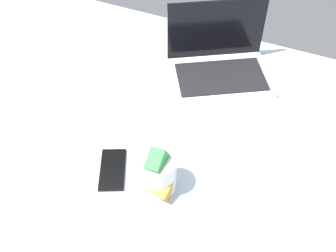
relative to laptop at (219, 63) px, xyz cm
name	(u,v)px	position (x,y,z in cm)	size (l,w,h in cm)	color
bed_mattress	(132,177)	(-10.26, -45.74, -13.41)	(180.00, 140.00, 18.00)	silver
laptop	(219,63)	(0.00, 0.00, 0.00)	(40.14, 36.73, 23.00)	silver
snack_cup	(159,174)	(1.63, -51.07, 1.60)	(9.05, 9.94, 14.77)	silver
cell_phone	(113,170)	(-12.53, -51.34, -4.01)	(6.80, 14.00, 0.80)	black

